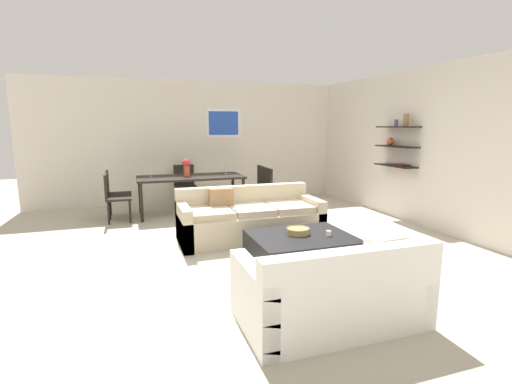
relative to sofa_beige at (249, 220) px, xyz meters
name	(u,v)px	position (x,y,z in m)	size (l,w,h in m)	color
ground_plane	(260,244)	(0.06, -0.34, -0.29)	(18.00, 18.00, 0.00)	#BCB29E
back_wall_unit	(222,142)	(0.36, 3.19, 1.06)	(8.40, 0.09, 2.70)	silver
right_wall_shelf_unit	(407,146)	(3.09, 0.27, 1.06)	(0.34, 8.20, 2.70)	silver
sofa_beige	(249,220)	(0.00, 0.00, 0.00)	(2.15, 0.90, 0.78)	beige
loveseat_white	(332,291)	(-0.07, -2.63, 0.00)	(1.57, 0.90, 0.78)	white
coffee_table	(301,250)	(0.28, -1.27, -0.10)	(1.23, 1.00, 0.38)	black
decorative_bowl	(298,231)	(0.26, -1.20, 0.13)	(0.29, 0.29, 0.08)	#99844C
candle_jar	(328,233)	(0.59, -1.39, 0.12)	(0.07, 0.07, 0.07)	silver
dining_table	(191,180)	(-0.58, 1.96, 0.39)	(2.03, 0.90, 0.75)	black
dining_chair_left_near	(113,194)	(-2.00, 1.75, 0.21)	(0.44, 0.44, 0.88)	black
dining_chair_left_far	(114,191)	(-2.00, 2.16, 0.21)	(0.44, 0.44, 0.88)	black
dining_chair_right_far	(256,184)	(0.84, 2.16, 0.21)	(0.44, 0.44, 0.88)	black
dining_chair_head	(185,182)	(-0.58, 2.81, 0.21)	(0.44, 0.44, 0.88)	black
dining_chair_right_near	(263,186)	(0.84, 1.75, 0.21)	(0.44, 0.44, 0.88)	black
wine_glass_head	(187,168)	(-0.58, 2.35, 0.58)	(0.07, 0.07, 0.17)	silver
wine_glass_right_far	(226,169)	(0.16, 2.07, 0.57)	(0.07, 0.07, 0.15)	silver
wine_glass_left_far	(151,171)	(-1.31, 2.07, 0.57)	(0.06, 0.06, 0.17)	silver
centerpiece_vase	(187,166)	(-0.65, 2.00, 0.65)	(0.16, 0.16, 0.33)	#D85933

